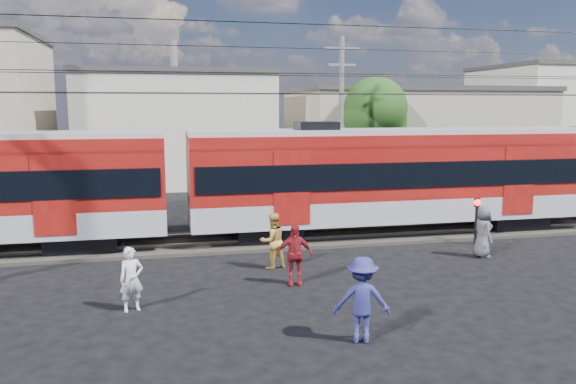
{
  "coord_description": "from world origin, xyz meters",
  "views": [
    {
      "loc": [
        -2.8,
        -12.44,
        5.04
      ],
      "look_at": [
        1.04,
        5.0,
        2.31
      ],
      "focal_mm": 35.0,
      "sensor_mm": 36.0,
      "label": 1
    }
  ],
  "objects_px": {
    "crossing_signal": "(477,213)",
    "pedestrian_c": "(362,300)",
    "pedestrian_a": "(131,279)",
    "commuter_train": "(400,174)"
  },
  "relations": [
    {
      "from": "crossing_signal",
      "to": "pedestrian_c",
      "type": "bearing_deg",
      "value": -134.12
    },
    {
      "from": "pedestrian_a",
      "to": "pedestrian_c",
      "type": "height_order",
      "value": "pedestrian_c"
    },
    {
      "from": "pedestrian_a",
      "to": "crossing_signal",
      "type": "bearing_deg",
      "value": 3.26
    },
    {
      "from": "commuter_train",
      "to": "pedestrian_c",
      "type": "height_order",
      "value": "commuter_train"
    },
    {
      "from": "commuter_train",
      "to": "crossing_signal",
      "type": "relative_size",
      "value": 29.01
    },
    {
      "from": "pedestrian_c",
      "to": "crossing_signal",
      "type": "xyz_separation_m",
      "value": [
        7.03,
        7.25,
        0.26
      ]
    },
    {
      "from": "commuter_train",
      "to": "pedestrian_c",
      "type": "relative_size",
      "value": 26.73
    },
    {
      "from": "pedestrian_a",
      "to": "pedestrian_c",
      "type": "distance_m",
      "value": 5.78
    },
    {
      "from": "pedestrian_a",
      "to": "pedestrian_c",
      "type": "bearing_deg",
      "value": -47.52
    },
    {
      "from": "commuter_train",
      "to": "pedestrian_c",
      "type": "xyz_separation_m",
      "value": [
        -4.98,
        -9.52,
        -1.46
      ]
    }
  ]
}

